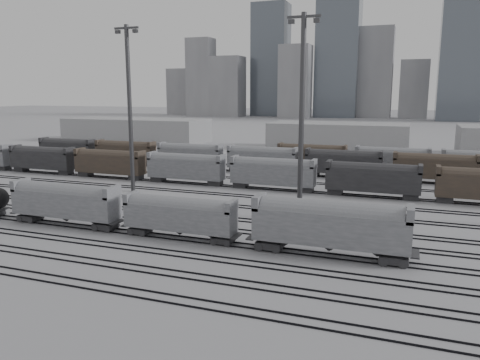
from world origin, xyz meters
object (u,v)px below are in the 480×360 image
(hopper_car_b, at_px, (180,214))
(light_mast_c, at_px, (302,114))
(hopper_car_c, at_px, (330,223))
(hopper_car_a, at_px, (65,200))

(hopper_car_b, bearing_deg, light_mast_c, 49.12)
(hopper_car_c, distance_m, light_mast_c, 17.87)
(hopper_car_a, height_order, hopper_car_b, hopper_car_a)
(light_mast_c, bearing_deg, hopper_car_b, -130.88)
(hopper_car_a, height_order, light_mast_c, light_mast_c)
(hopper_car_a, distance_m, hopper_car_c, 33.80)
(hopper_car_b, distance_m, light_mast_c, 20.48)
(hopper_car_c, xyz_separation_m, light_mast_c, (-6.20, 12.98, 10.60))
(hopper_car_c, bearing_deg, hopper_car_b, 180.00)
(hopper_car_a, bearing_deg, hopper_car_b, 0.00)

